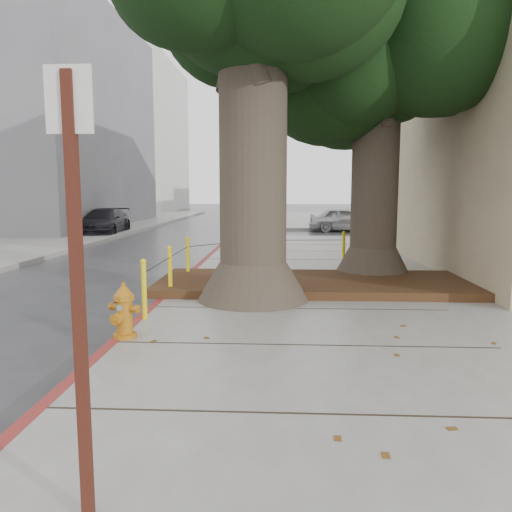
{
  "coord_description": "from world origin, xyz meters",
  "views": [
    {
      "loc": [
        0.22,
        -6.26,
        2.14
      ],
      "look_at": [
        -0.19,
        1.55,
        1.1
      ],
      "focal_mm": 35.0,
      "sensor_mm": 36.0,
      "label": 1
    }
  ],
  "objects": [
    {
      "name": "building_far_white",
      "position": [
        -17.0,
        45.0,
        7.5
      ],
      "size": [
        12.0,
        18.0,
        15.0
      ],
      "primitive_type": "cube",
      "color": "silver",
      "rests_on": "ground"
    },
    {
      "name": "ground",
      "position": [
        0.0,
        0.0,
        0.0
      ],
      "size": [
        140.0,
        140.0,
        0.0
      ],
      "primitive_type": "plane",
      "color": "#28282B",
      "rests_on": "ground"
    },
    {
      "name": "building_far_grey",
      "position": [
        -15.0,
        22.0,
        6.0
      ],
      "size": [
        12.0,
        16.0,
        12.0
      ],
      "primitive_type": "cube",
      "color": "slate",
      "rests_on": "ground"
    },
    {
      "name": "planter_bed",
      "position": [
        0.9,
        3.9,
        0.23
      ],
      "size": [
        6.4,
        2.6,
        0.16
      ],
      "primitive_type": "cube",
      "color": "black",
      "rests_on": "sidewalk_main"
    },
    {
      "name": "car_red",
      "position": [
        9.59,
        18.0,
        0.6
      ],
      "size": [
        3.69,
        1.39,
        1.2
      ],
      "primitive_type": "imported",
      "rotation": [
        0.0,
        0.0,
        1.6
      ],
      "color": "maroon",
      "rests_on": "ground"
    },
    {
      "name": "bollard_ring",
      "position": [
        -0.87,
        4.38,
        0.66
      ],
      "size": [
        3.79,
        5.39,
        0.95
      ],
      "color": "yellow",
      "rests_on": "sidewalk_main"
    },
    {
      "name": "car_silver",
      "position": [
        3.44,
        19.69,
        0.62
      ],
      "size": [
        3.69,
        1.54,
        1.25
      ],
      "primitive_type": "imported",
      "rotation": [
        0.0,
        0.0,
        1.55
      ],
      "color": "#B4B4B9",
      "rests_on": "ground"
    },
    {
      "name": "signpost",
      "position": [
        -0.95,
        -3.49,
        1.66
      ],
      "size": [
        0.26,
        0.06,
        2.67
      ],
      "rotation": [
        0.0,
        0.0,
        -0.01
      ],
      "color": "#471911",
      "rests_on": "sidewalk_main"
    },
    {
      "name": "car_dark",
      "position": [
        -8.26,
        17.09,
        0.63
      ],
      "size": [
        2.03,
        4.45,
        1.26
      ],
      "primitive_type": "imported",
      "rotation": [
        0.0,
        0.0,
        0.06
      ],
      "color": "black",
      "rests_on": "ground"
    },
    {
      "name": "sidewalk_far",
      "position": [
        6.0,
        30.0,
        0.07
      ],
      "size": [
        16.0,
        20.0,
        0.15
      ],
      "primitive_type": "cube",
      "color": "slate",
      "rests_on": "ground"
    },
    {
      "name": "tree_far",
      "position": [
        2.64,
        5.32,
        5.02
      ],
      "size": [
        4.5,
        3.8,
        7.17
      ],
      "color": "#4C3F33",
      "rests_on": "sidewalk_main"
    },
    {
      "name": "curb_red",
      "position": [
        -2.0,
        2.5,
        0.07
      ],
      "size": [
        0.14,
        26.0,
        0.16
      ],
      "primitive_type": "cube",
      "color": "maroon",
      "rests_on": "ground"
    },
    {
      "name": "fire_hydrant",
      "position": [
        -1.9,
        0.21,
        0.52
      ],
      "size": [
        0.4,
        0.4,
        0.76
      ],
      "rotation": [
        0.0,
        0.0,
        -0.34
      ],
      "color": "#B46B12",
      "rests_on": "sidewalk_main"
    }
  ]
}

